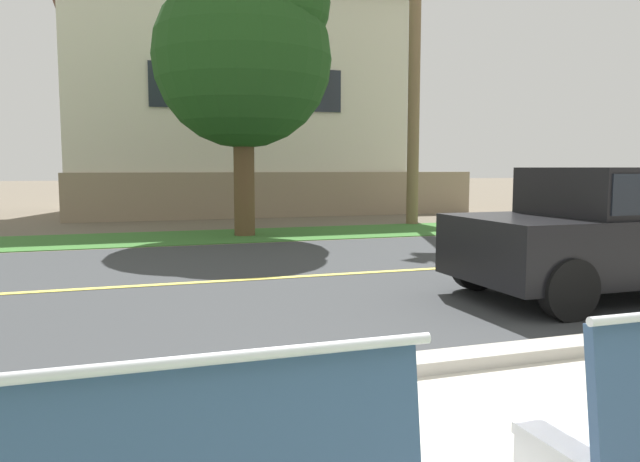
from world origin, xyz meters
name	(u,v)px	position (x,y,z in m)	size (l,w,h in m)	color
ground_plane	(202,265)	(0.00, 8.00, 0.00)	(140.00, 140.00, 0.00)	#665B4C
curb_edge	(309,377)	(0.00, 2.35, 0.06)	(44.00, 0.30, 0.11)	#ADA89E
street_asphalt	(217,282)	(0.00, 6.50, 0.00)	(52.00, 8.00, 0.01)	#383A3D
road_centre_line	(217,281)	(0.00, 6.50, 0.01)	(48.00, 0.14, 0.01)	#E0CC4C
far_verge_grass	(177,238)	(0.00, 12.00, 0.01)	(48.00, 2.80, 0.02)	#38702D
car_black_near	(631,225)	(4.62, 4.10, 0.85)	(4.30, 1.86, 1.54)	black
shade_tree_left	(249,45)	(1.62, 11.90, 4.22)	(3.94, 3.94, 6.50)	brown
garden_wall	(285,195)	(3.76, 16.83, 0.70)	(13.00, 0.36, 1.40)	gray
house_across_street	(230,99)	(2.66, 20.03, 3.92)	(11.44, 6.91, 7.75)	beige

